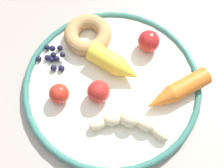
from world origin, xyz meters
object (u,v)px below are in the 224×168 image
carrot_orange (177,91)px  tomato_far (59,94)px  banana (129,122)px  dining_table (106,111)px  blueberry_pile (53,57)px  tomato_near (149,41)px  donut (88,35)px  plate (112,85)px  carrot_yellow (115,64)px  tomato_mid (98,92)px

carrot_orange → tomato_far: (-0.20, -0.04, 0.00)m
banana → tomato_far: bearing=166.0°
tomato_far → dining_table: bearing=22.6°
dining_table → blueberry_pile: bearing=157.4°
tomato_near → donut: bearing=179.5°
banana → carrot_orange: 0.10m
plate → donut: donut is taller
carrot_yellow → blueberry_pile: bearing=178.8°
carrot_yellow → blueberry_pile: (-0.12, 0.00, -0.01)m
blueberry_pile → donut: bearing=44.8°
dining_table → plate: bearing=42.3°
carrot_orange → donut: 0.20m
blueberry_pile → tomato_far: size_ratio=1.61×
banana → carrot_orange: (0.08, 0.07, 0.00)m
dining_table → tomato_mid: size_ratio=22.82×
carrot_orange → tomato_mid: size_ratio=2.96×
plate → banana: 0.08m
carrot_yellow → donut: carrot_yellow is taller
carrot_yellow → banana: bearing=-69.1°
tomato_near → dining_table: bearing=-123.9°
carrot_yellow → tomato_far: size_ratio=3.00×
banana → tomato_near: bearing=84.3°
donut → blueberry_pile: donut is taller
plate → dining_table: bearing=-137.7°
tomato_mid → tomato_far: tomato_mid is taller
tomato_near → plate: bearing=-122.0°
dining_table → carrot_yellow: (0.01, 0.04, 0.13)m
tomato_near → blueberry_pile: bearing=-162.5°
banana → donut: bearing=121.8°
plate → tomato_far: bearing=-154.5°
banana → dining_table: bearing=128.7°
plate → donut: (-0.06, 0.09, 0.02)m
donut → blueberry_pile: 0.08m
dining_table → tomato_near: tomato_near is taller
dining_table → blueberry_pile: (-0.11, 0.04, 0.12)m
carrot_yellow → donut: 0.08m
banana → donut: banana is taller
carrot_orange → donut: size_ratio=1.29×
plate → carrot_orange: carrot_orange is taller
tomato_mid → carrot_yellow: bearing=72.2°
banana → blueberry_pile: size_ratio=2.55×
carrot_orange → tomato_near: bearing=122.8°
banana → tomato_near: (0.02, 0.16, 0.01)m
donut → blueberry_pile: size_ratio=1.58×
dining_table → banana: 0.15m
plate → carrot_yellow: carrot_yellow is taller
donut → tomato_far: tomato_far is taller
dining_table → carrot_yellow: size_ratio=8.47×
carrot_orange → donut: bearing=152.0°
donut → tomato_near: 0.12m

